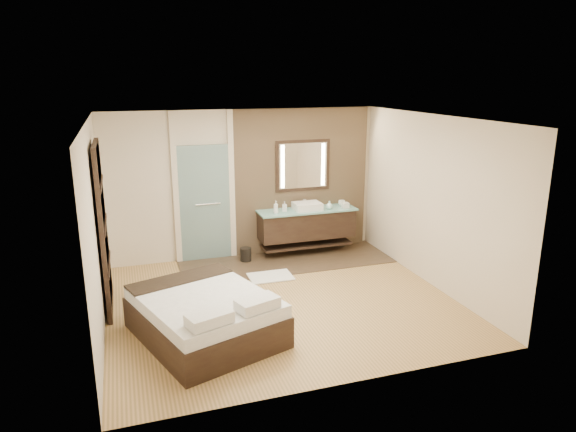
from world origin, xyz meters
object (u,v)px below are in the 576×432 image
object	(u,v)px
vanity	(307,224)
bed	(205,316)
waste_bin	(246,255)
mirror_unit	(303,165)

from	to	relation	value
vanity	bed	xyz separation A→B (m)	(-2.35, -2.63, -0.29)
waste_bin	bed	bearing A→B (deg)	-114.15
vanity	bed	distance (m)	3.54
vanity	bed	world-z (taller)	vanity
vanity	mirror_unit	size ratio (longest dim) A/B	1.75
vanity	mirror_unit	xyz separation A→B (m)	(0.00, 0.24, 1.07)
bed	waste_bin	bearing A→B (deg)	46.96
bed	vanity	bearing A→B (deg)	29.36
mirror_unit	waste_bin	bearing A→B (deg)	-165.67
vanity	waste_bin	size ratio (longest dim) A/B	7.30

